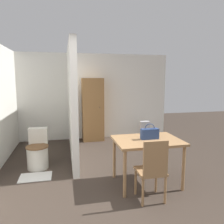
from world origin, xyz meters
TOP-DOWN VIEW (x-y plane):
  - ground_plane at (0.00, 0.00)m, footprint 16.00×16.00m
  - wall_back at (0.00, 4.10)m, footprint 4.91×0.12m
  - partition_wall at (-0.50, 2.70)m, footprint 0.12×2.68m
  - dining_table at (0.66, 0.93)m, footprint 1.08×0.82m
  - wooden_chair at (0.53, 0.39)m, footprint 0.40×0.40m
  - toilet at (-1.23, 2.08)m, footprint 0.43×0.58m
  - handbag at (0.70, 0.95)m, footprint 0.30×0.10m
  - wooden_cabinet at (0.12, 3.81)m, footprint 0.60×0.44m
  - bath_mat at (-1.23, 1.59)m, footprint 0.57×0.39m
  - space_heater at (1.64, 3.62)m, footprint 0.27×0.16m

SIDE VIEW (x-z plane):
  - ground_plane at x=0.00m, z-range 0.00..0.00m
  - bath_mat at x=-1.23m, z-range 0.00..0.01m
  - space_heater at x=1.64m, z-range 0.00..0.53m
  - toilet at x=-1.23m, z-range -0.07..0.69m
  - wooden_chair at x=0.53m, z-range 0.03..0.97m
  - dining_table at x=0.66m, z-range 0.30..1.08m
  - handbag at x=0.70m, z-range 0.74..1.00m
  - wooden_cabinet at x=0.12m, z-range 0.00..1.79m
  - wall_back at x=0.00m, z-range 0.00..2.50m
  - partition_wall at x=-0.50m, z-range 0.00..2.50m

